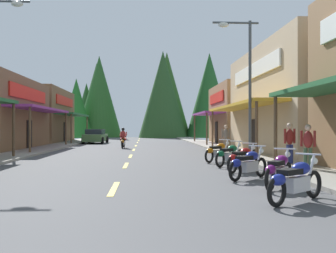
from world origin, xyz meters
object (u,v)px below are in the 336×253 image
at_px(motorcycle_parked_right_1, 279,170).
at_px(motorcycle_parked_right_2, 248,164).
at_px(rider_cruising_lead, 123,140).
at_px(pedestrian_by_shop, 308,144).
at_px(streetlamp_right, 243,71).
at_px(motorcycle_parked_right_5, 218,151).
at_px(motorcycle_parked_right_4, 230,154).
at_px(motorcycle_parked_right_3, 243,158).
at_px(parked_car_curbside, 95,136).
at_px(motorcycle_parked_right_0, 296,180).
at_px(pedestrian_browsing, 290,141).
at_px(pedestrian_waiting, 226,136).

bearing_deg(motorcycle_parked_right_1, motorcycle_parked_right_2, 48.46).
height_order(rider_cruising_lead, pedestrian_by_shop, pedestrian_by_shop).
relative_size(streetlamp_right, motorcycle_parked_right_5, 4.13).
distance_m(motorcycle_parked_right_4, motorcycle_parked_right_5, 1.93).
bearing_deg(motorcycle_parked_right_4, motorcycle_parked_right_2, -140.41).
xyz_separation_m(motorcycle_parked_right_3, parked_car_curbside, (-8.45, 25.19, 0.20)).
height_order(motorcycle_parked_right_3, rider_cruising_lead, rider_cruising_lead).
distance_m(motorcycle_parked_right_5, parked_car_curbside, 22.73).
bearing_deg(motorcycle_parked_right_2, parked_car_curbside, 62.87).
xyz_separation_m(motorcycle_parked_right_0, rider_cruising_lead, (-4.91, 21.69, 0.17)).
bearing_deg(motorcycle_parked_right_2, motorcycle_parked_right_0, -133.19).
bearing_deg(motorcycle_parked_right_4, pedestrian_by_shop, -87.98).
height_order(streetlamp_right, motorcycle_parked_right_3, streetlamp_right).
relative_size(streetlamp_right, pedestrian_by_shop, 3.83).
xyz_separation_m(motorcycle_parked_right_1, motorcycle_parked_right_5, (-0.18, 7.77, 0.00)).
height_order(streetlamp_right, pedestrian_by_shop, streetlamp_right).
bearing_deg(motorcycle_parked_right_0, motorcycle_parked_right_2, 51.88).
height_order(motorcycle_parked_right_0, motorcycle_parked_right_3, same).
height_order(motorcycle_parked_right_4, rider_cruising_lead, rider_cruising_lead).
relative_size(motorcycle_parked_right_0, pedestrian_by_shop, 1.01).
height_order(motorcycle_parked_right_3, pedestrian_browsing, pedestrian_browsing).
relative_size(motorcycle_parked_right_0, motorcycle_parked_right_2, 1.07).
bearing_deg(motorcycle_parked_right_0, pedestrian_waiting, 44.66).
bearing_deg(pedestrian_browsing, pedestrian_by_shop, -19.86).
bearing_deg(rider_cruising_lead, pedestrian_by_shop, -152.68).
bearing_deg(motorcycle_parked_right_3, motorcycle_parked_right_5, 45.24).
height_order(motorcycle_parked_right_5, pedestrian_browsing, pedestrian_browsing).
height_order(motorcycle_parked_right_2, parked_car_curbside, parked_car_curbside).
height_order(motorcycle_parked_right_1, pedestrian_browsing, pedestrian_browsing).
bearing_deg(pedestrian_waiting, rider_cruising_lead, 86.08).
xyz_separation_m(motorcycle_parked_right_4, motorcycle_parked_right_5, (-0.11, 1.93, 0.00)).
distance_m(motorcycle_parked_right_4, pedestrian_browsing, 2.51).
relative_size(rider_cruising_lead, pedestrian_browsing, 1.19).
xyz_separation_m(motorcycle_parked_right_2, rider_cruising_lead, (-4.87, 17.95, 0.17)).
relative_size(motorcycle_parked_right_2, rider_cruising_lead, 0.75).
distance_m(motorcycle_parked_right_4, pedestrian_waiting, 9.09).
relative_size(motorcycle_parked_right_0, rider_cruising_lead, 0.81).
distance_m(motorcycle_parked_right_0, motorcycle_parked_right_2, 3.74).
relative_size(pedestrian_by_shop, pedestrian_waiting, 0.98).
distance_m(motorcycle_parked_right_1, motorcycle_parked_right_4, 5.84).
relative_size(motorcycle_parked_right_4, parked_car_curbside, 0.37).
bearing_deg(motorcycle_parked_right_1, motorcycle_parked_right_4, 37.07).
bearing_deg(parked_car_curbside, motorcycle_parked_right_3, -158.18).
xyz_separation_m(motorcycle_parked_right_5, pedestrian_waiting, (1.80, 6.99, 0.53)).
bearing_deg(rider_cruising_lead, parked_car_curbside, 21.31).
bearing_deg(parked_car_curbside, motorcycle_parked_right_2, -160.10).
bearing_deg(streetlamp_right, motorcycle_parked_right_2, -102.79).
height_order(motorcycle_parked_right_4, motorcycle_parked_right_5, same).
relative_size(motorcycle_parked_right_2, parked_car_curbside, 0.37).
xyz_separation_m(motorcycle_parked_right_1, motorcycle_parked_right_2, (-0.37, 1.73, 0.00)).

